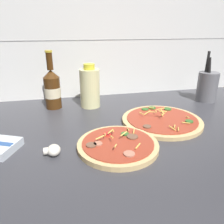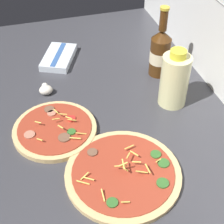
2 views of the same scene
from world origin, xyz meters
TOP-DOWN VIEW (x-y plane):
  - counter_slab at (0.00, 0.00)cm, footprint 160.00×90.00cm
  - pizza_near at (-10.09, -8.09)cm, footprint 24.00×24.00cm
  - pizza_far at (10.42, 5.97)cm, footprint 29.51×29.51cm
  - beer_bottle at (-29.05, 31.36)cm, footprint 6.90×6.90cm
  - oil_bottle at (-13.13, 29.48)cm, footprint 8.66×8.66cm
  - mushroom_left at (-28.60, -8.03)cm, footprint 4.57×4.35cm
  - dish_towel at (-47.11, -0.71)cm, footprint 19.47×16.06cm

SIDE VIEW (x-z plane):
  - counter_slab at x=0.00cm, z-range 0.00..2.50cm
  - pizza_far at x=10.42cm, z-range 0.88..5.75cm
  - pizza_near at x=-10.09cm, z-range 1.37..5.45cm
  - dish_towel at x=-47.11cm, z-range 2.43..4.99cm
  - mushroom_left at x=-28.60cm, z-range 2.50..5.55cm
  - oil_bottle at x=-13.13cm, z-range 1.74..20.58cm
  - beer_bottle at x=-29.05cm, z-range -1.04..23.49cm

